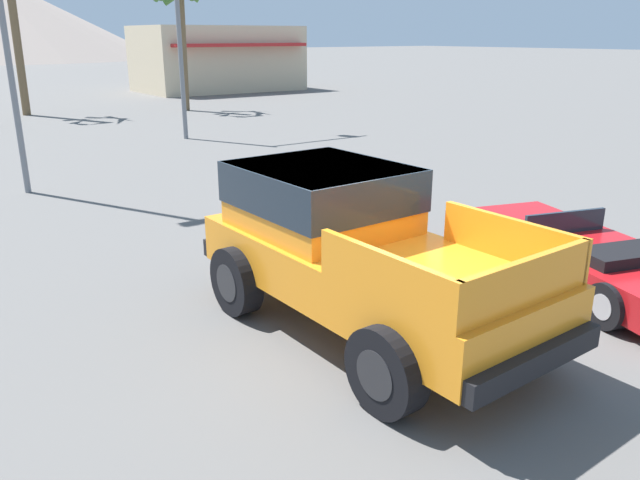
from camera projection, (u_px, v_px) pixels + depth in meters
name	position (u px, v px, depth m)	size (l,w,h in m)	color
ground_plane	(362.00, 312.00, 8.38)	(320.00, 320.00, 0.00)	#5B5956
orange_pickup_truck	(349.00, 240.00, 7.77)	(2.43, 4.99, 1.96)	orange
red_convertible_car	(585.00, 257.00, 9.31)	(2.97, 4.86, 0.96)	#B21419
traffic_light_main	(219.00, 12.00, 21.96)	(4.20, 0.38, 6.16)	slate
palm_tree_short	(180.00, 9.00, 29.42)	(2.90, 3.00, 6.22)	brown
storefront_building	(218.00, 58.00, 41.55)	(10.16, 6.94, 4.13)	beige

